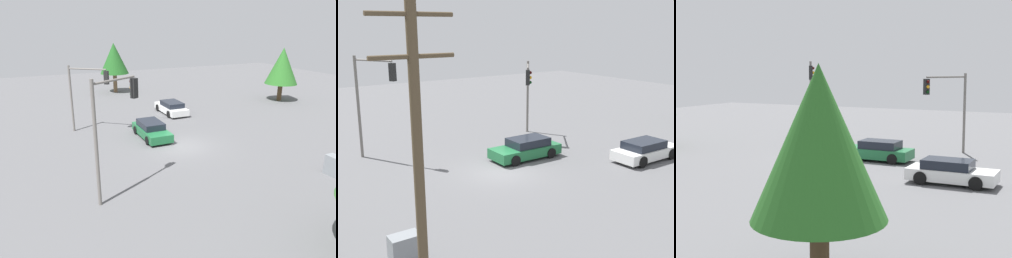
% 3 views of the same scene
% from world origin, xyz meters
% --- Properties ---
extents(ground_plane, '(80.00, 80.00, 0.00)m').
position_xyz_m(ground_plane, '(0.00, 0.00, 0.00)').
color(ground_plane, '#5B5B5E').
extents(sedan_white, '(4.53, 1.97, 1.27)m').
position_xyz_m(sedan_white, '(8.60, -3.13, 0.62)').
color(sedan_white, silver).
rests_on(sedan_white, ground_plane).
extents(sedan_green, '(4.48, 1.97, 1.31)m').
position_xyz_m(sedan_green, '(2.68, 1.35, 0.63)').
color(sedan_green, '#1E6638').
rests_on(sedan_green, ground_plane).
extents(traffic_signal_main, '(1.79, 2.78, 6.42)m').
position_xyz_m(traffic_signal_main, '(-5.20, 6.48, 4.34)').
color(traffic_signal_main, slate).
rests_on(traffic_signal_main, ground_plane).
extents(traffic_signal_cross, '(2.27, 2.87, 5.55)m').
position_xyz_m(traffic_signal_cross, '(6.07, 5.65, 3.80)').
color(traffic_signal_cross, slate).
rests_on(traffic_signal_cross, ground_plane).
extents(electrical_cabinet, '(1.04, 0.65, 1.23)m').
position_xyz_m(electrical_cabinet, '(-8.24, -6.19, 0.61)').
color(electrical_cabinet, gray).
rests_on(electrical_cabinet, ground_plane).
extents(tree_right, '(3.67, 3.67, 6.10)m').
position_xyz_m(tree_right, '(8.72, -17.23, 4.02)').
color(tree_right, '#4C3823').
rests_on(tree_right, ground_plane).
extents(tree_behind, '(3.65, 3.65, 6.35)m').
position_xyz_m(tree_behind, '(21.30, -0.84, 4.37)').
color(tree_behind, brown).
rests_on(tree_behind, ground_plane).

